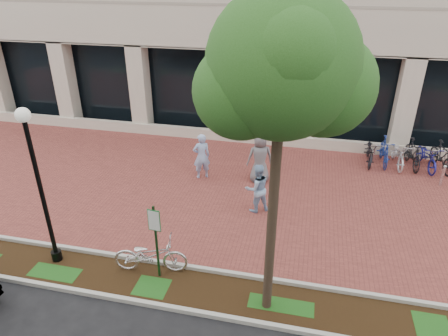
% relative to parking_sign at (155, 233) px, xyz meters
% --- Properties ---
extents(ground, '(120.00, 120.00, 0.00)m').
position_rel_parking_sign_xyz_m(ground, '(1.40, 4.95, -1.42)').
color(ground, black).
rests_on(ground, ground).
extents(brick_plaza, '(40.00, 9.00, 0.01)m').
position_rel_parking_sign_xyz_m(brick_plaza, '(1.40, 4.95, -1.42)').
color(brick_plaza, brown).
rests_on(brick_plaza, ground).
extents(planting_strip, '(40.00, 1.50, 0.01)m').
position_rel_parking_sign_xyz_m(planting_strip, '(1.40, -0.30, -1.42)').
color(planting_strip, black).
rests_on(planting_strip, ground).
extents(curb_plaza_side, '(40.00, 0.12, 0.12)m').
position_rel_parking_sign_xyz_m(curb_plaza_side, '(1.40, 0.45, -1.36)').
color(curb_plaza_side, '#AEADA4').
rests_on(curb_plaza_side, ground).
extents(curb_street_side, '(40.00, 0.12, 0.12)m').
position_rel_parking_sign_xyz_m(curb_street_side, '(1.40, -1.05, -1.36)').
color(curb_street_side, '#AEADA4').
rests_on(curb_street_side, ground).
extents(parking_sign, '(0.34, 0.07, 2.21)m').
position_rel_parking_sign_xyz_m(parking_sign, '(0.00, 0.00, 0.00)').
color(parking_sign, '#123315').
rests_on(parking_sign, ground).
extents(lamppost, '(0.36, 0.36, 4.51)m').
position_rel_parking_sign_xyz_m(lamppost, '(-3.06, -0.01, 1.12)').
color(lamppost, black).
rests_on(lamppost, ground).
extents(street_tree, '(3.35, 2.79, 7.29)m').
position_rel_parking_sign_xyz_m(street_tree, '(2.98, -0.38, 4.28)').
color(street_tree, '#443226').
rests_on(street_tree, ground).
extents(locked_bicycle, '(2.09, 1.04, 1.05)m').
position_rel_parking_sign_xyz_m(locked_bicycle, '(-0.28, 0.18, -0.90)').
color(locked_bicycle, silver).
rests_on(locked_bicycle, ground).
extents(pedestrian_left, '(0.79, 0.70, 1.83)m').
position_rel_parking_sign_xyz_m(pedestrian_left, '(-0.38, 5.64, -0.51)').
color(pedestrian_left, '#99B3E4').
rests_on(pedestrian_left, ground).
extents(pedestrian_mid, '(1.05, 0.99, 1.72)m').
position_rel_parking_sign_xyz_m(pedestrian_mid, '(2.05, 3.78, -0.56)').
color(pedestrian_mid, '#92B5D9').
rests_on(pedestrian_mid, ground).
extents(pedestrian_right, '(1.13, 0.92, 1.98)m').
position_rel_parking_sign_xyz_m(pedestrian_right, '(1.84, 5.86, -0.43)').
color(pedestrian_right, slate).
rests_on(pedestrian_right, ground).
extents(bollard, '(0.12, 0.12, 0.87)m').
position_rel_parking_sign_xyz_m(bollard, '(8.59, 7.00, -0.98)').
color(bollard, silver).
rests_on(bollard, ground).
extents(bike_rack_cluster, '(3.61, 2.06, 1.15)m').
position_rel_parking_sign_xyz_m(bike_rack_cluster, '(7.48, 8.46, -0.88)').
color(bike_rack_cluster, black).
rests_on(bike_rack_cluster, ground).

